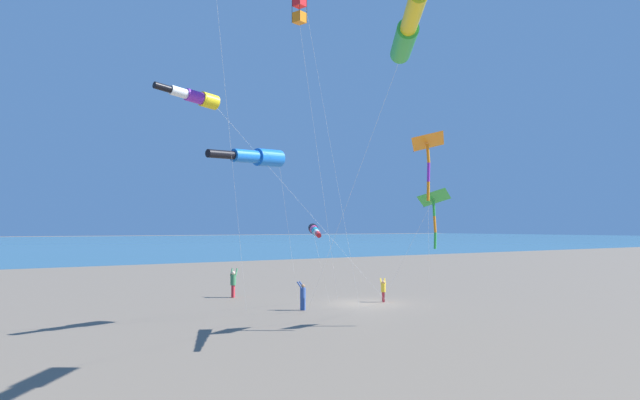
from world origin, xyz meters
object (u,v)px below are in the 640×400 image
(kite_windsock_rainbow_low_near, at_px, (408,27))
(person_child_grey_jacket, at_px, (383,289))
(kite_windsock_magenta_far_left, at_px, (315,230))
(kite_box_long_streamer_right, at_px, (300,11))
(person_child_green_jacket, at_px, (303,294))
(kite_delta_purple_drifting, at_px, (426,142))
(person_adult_flyer, at_px, (233,282))
(kite_windsock_white_trailing, at_px, (256,157))
(kite_windsock_red_high_left, at_px, (196,97))
(kite_delta_blue_topmost, at_px, (433,198))

(kite_windsock_rainbow_low_near, bearing_deg, person_child_grey_jacket, -37.13)
(person_child_grey_jacket, relative_size, kite_windsock_magenta_far_left, 0.13)
(kite_windsock_magenta_far_left, bearing_deg, person_child_grey_jacket, -53.69)
(person_child_grey_jacket, distance_m, kite_box_long_streamer_right, 18.37)
(person_child_green_jacket, relative_size, kite_windsock_rainbow_low_near, 0.09)
(person_child_grey_jacket, height_order, kite_box_long_streamer_right, kite_box_long_streamer_right)
(person_child_grey_jacket, distance_m, kite_delta_purple_drifting, 12.67)
(person_adult_flyer, distance_m, kite_windsock_white_trailing, 13.41)
(kite_windsock_rainbow_low_near, height_order, kite_windsock_red_high_left, kite_windsock_rainbow_low_near)
(person_child_green_jacket, height_order, kite_windsock_red_high_left, kite_windsock_red_high_left)
(person_child_green_jacket, distance_m, kite_delta_blue_topmost, 9.78)
(kite_windsock_rainbow_low_near, distance_m, kite_windsock_white_trailing, 12.47)
(person_child_green_jacket, xyz_separation_m, kite_windsock_red_high_left, (-3.84, 8.01, 9.63))
(person_adult_flyer, relative_size, kite_windsock_rainbow_low_near, 0.10)
(kite_delta_purple_drifting, bearing_deg, person_child_green_jacket, 10.33)
(kite_windsock_white_trailing, bearing_deg, kite_windsock_rainbow_low_near, 175.23)
(kite_delta_blue_topmost, relative_size, kite_windsock_red_high_left, 0.55)
(kite_box_long_streamer_right, bearing_deg, kite_windsock_white_trailing, 5.68)
(person_child_grey_jacket, bearing_deg, kite_delta_purple_drifting, 152.37)
(person_child_grey_jacket, relative_size, kite_windsock_white_trailing, 0.17)
(person_child_green_jacket, relative_size, kite_delta_blue_topmost, 0.19)
(person_child_grey_jacket, relative_size, kite_windsock_rainbow_low_near, 0.08)
(kite_delta_purple_drifting, distance_m, kite_windsock_magenta_far_left, 6.83)
(person_child_green_jacket, distance_m, person_child_grey_jacket, 6.15)
(kite_windsock_rainbow_low_near, height_order, kite_delta_blue_topmost, kite_windsock_rainbow_low_near)
(kite_box_long_streamer_right, xyz_separation_m, kite_windsock_white_trailing, (3.46, 0.34, -6.24))
(kite_delta_blue_topmost, bearing_deg, kite_windsock_red_high_left, 69.06)
(kite_delta_blue_topmost, bearing_deg, person_child_grey_jacket, -23.93)
(kite_delta_blue_topmost, height_order, kite_windsock_red_high_left, kite_windsock_red_high_left)
(kite_windsock_red_high_left, bearing_deg, person_child_green_jacket, -64.36)
(kite_windsock_rainbow_low_near, xyz_separation_m, kite_windsock_magenta_far_left, (8.25, -1.90, -6.28))
(person_child_green_jacket, distance_m, kite_windsock_white_trailing, 9.09)
(person_child_grey_jacket, height_order, kite_windsock_rainbow_low_near, kite_windsock_rainbow_low_near)
(kite_windsock_rainbow_low_near, bearing_deg, kite_windsock_white_trailing, -4.77)
(kite_box_long_streamer_right, bearing_deg, person_adult_flyer, -13.67)
(person_child_green_jacket, relative_size, kite_windsock_red_high_left, 0.11)
(kite_box_long_streamer_right, bearing_deg, person_child_green_jacket, -32.85)
(person_child_grey_jacket, height_order, kite_delta_blue_topmost, kite_delta_blue_topmost)
(person_adult_flyer, distance_m, person_child_green_jacket, 7.72)
(person_adult_flyer, height_order, kite_windsock_red_high_left, kite_windsock_red_high_left)
(kite_windsock_red_high_left, bearing_deg, kite_box_long_streamer_right, -124.99)
(kite_delta_blue_topmost, height_order, kite_windsock_white_trailing, kite_windsock_white_trailing)
(kite_delta_purple_drifting, xyz_separation_m, kite_box_long_streamer_right, (1.99, 5.75, 5.68))
(person_child_grey_jacket, height_order, kite_windsock_white_trailing, kite_windsock_white_trailing)
(kite_windsock_magenta_far_left, relative_size, kite_windsock_red_high_left, 0.74)
(person_child_green_jacket, xyz_separation_m, kite_windsock_rainbow_low_near, (-15.18, 5.56, 9.97))
(person_child_green_jacket, height_order, kite_box_long_streamer_right, kite_box_long_streamer_right)
(kite_box_long_streamer_right, bearing_deg, kite_windsock_rainbow_low_near, 171.11)
(kite_delta_blue_topmost, height_order, kite_box_long_streamer_right, kite_box_long_streamer_right)
(person_adult_flyer, height_order, kite_delta_blue_topmost, kite_delta_blue_topmost)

